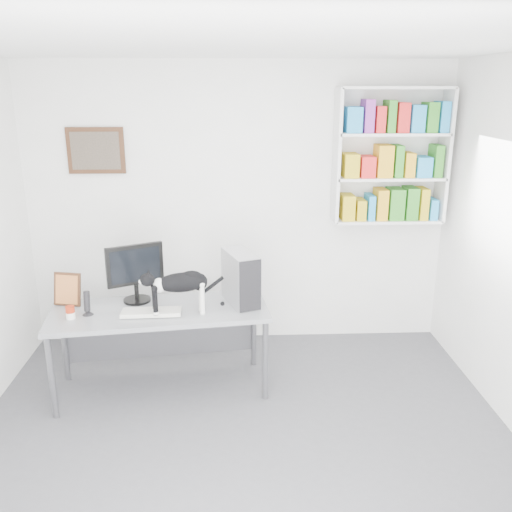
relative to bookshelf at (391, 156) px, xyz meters
name	(u,v)px	position (x,y,z in m)	size (l,w,h in m)	color
room	(242,277)	(-1.40, -1.85, -0.50)	(4.01, 4.01, 2.70)	#4D4D51
bookshelf	(391,156)	(0.00, 0.00, 0.00)	(1.03, 0.28, 1.24)	silver
wall_art	(96,151)	(-2.70, 0.12, 0.05)	(0.52, 0.04, 0.42)	#422415
desk	(162,350)	(-2.06, -0.85, -1.49)	(1.75, 0.68, 0.73)	gray
monitor	(135,273)	(-2.27, -0.67, -0.87)	(0.48, 0.23, 0.51)	black
keyboard	(151,312)	(-2.11, -0.95, -1.10)	(0.47, 0.18, 0.04)	silver
pc_tower	(241,278)	(-1.40, -0.73, -0.90)	(0.19, 0.44, 0.44)	#B8B8BD
speaker	(87,303)	(-2.61, -0.94, -1.02)	(0.09, 0.09, 0.20)	black
leaning_print	(67,289)	(-2.82, -0.72, -0.98)	(0.23, 0.09, 0.28)	#422415
soup_can	(70,313)	(-2.73, -1.01, -1.07)	(0.07, 0.07, 0.10)	#A2250D
cat	(180,293)	(-1.88, -0.97, -0.94)	(0.59, 0.16, 0.36)	black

